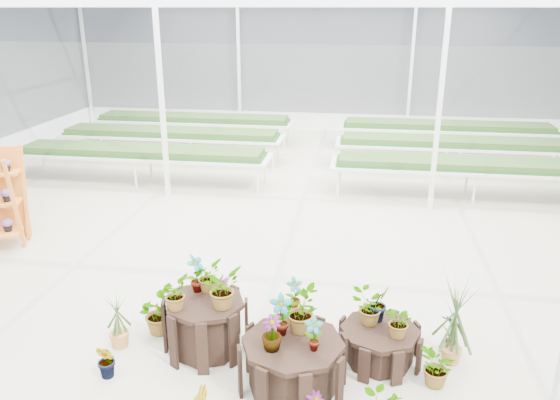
# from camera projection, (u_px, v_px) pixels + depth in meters

# --- Properties ---
(ground_plane) EXTENTS (24.00, 24.00, 0.00)m
(ground_plane) POSITION_uv_depth(u_px,v_px,m) (263.00, 286.00, 8.71)
(ground_plane) COLOR gray
(ground_plane) RESTS_ON ground
(greenhouse_shell) EXTENTS (18.00, 24.00, 4.50)m
(greenhouse_shell) POSITION_uv_depth(u_px,v_px,m) (262.00, 149.00, 7.96)
(greenhouse_shell) COLOR white
(greenhouse_shell) RESTS_ON ground
(steel_frame) EXTENTS (18.00, 24.00, 4.50)m
(steel_frame) POSITION_uv_depth(u_px,v_px,m) (262.00, 149.00, 7.96)
(steel_frame) COLOR silver
(steel_frame) RESTS_ON ground
(nursery_benches) EXTENTS (16.00, 7.00, 0.84)m
(nursery_benches) POSITION_uv_depth(u_px,v_px,m) (309.00, 150.00, 15.28)
(nursery_benches) COLOR silver
(nursery_benches) RESTS_ON ground
(plinth_tall) EXTENTS (1.23, 1.23, 0.71)m
(plinth_tall) POSITION_uv_depth(u_px,v_px,m) (206.00, 325.00, 6.98)
(plinth_tall) COLOR black
(plinth_tall) RESTS_ON ground
(plinth_mid) EXTENTS (1.56, 1.56, 0.64)m
(plinth_mid) POSITION_uv_depth(u_px,v_px,m) (293.00, 365.00, 6.26)
(plinth_mid) COLOR black
(plinth_mid) RESTS_ON ground
(plinth_low) EXTENTS (1.31, 1.31, 0.45)m
(plinth_low) POSITION_uv_depth(u_px,v_px,m) (379.00, 344.00, 6.80)
(plinth_low) COLOR black
(plinth_low) RESTS_ON ground
(nursery_plants) EXTENTS (4.64, 3.11, 1.34)m
(nursery_plants) POSITION_uv_depth(u_px,v_px,m) (288.00, 322.00, 6.70)
(nursery_plants) COLOR #2C441D
(nursery_plants) RESTS_ON ground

